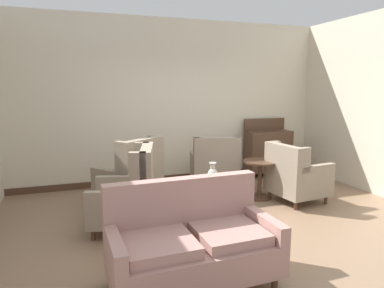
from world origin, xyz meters
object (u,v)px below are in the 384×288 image
(coffee_table, at_px, (216,194))
(armchair_near_window, at_px, (295,176))
(armchair_foreground_right, at_px, (129,195))
(settee, at_px, (192,243))
(armchair_back_corner, at_px, (132,177))
(porcelain_vase, at_px, (213,176))
(sideboard, at_px, (268,150))
(armchair_near_sideboard, at_px, (215,167))
(side_table, at_px, (260,175))

(coffee_table, relative_size, armchair_near_window, 0.82)
(armchair_near_window, height_order, armchair_foreground_right, armchair_foreground_right)
(settee, distance_m, armchair_back_corner, 2.46)
(settee, bearing_deg, armchair_back_corner, 92.08)
(porcelain_vase, bearing_deg, armchair_foreground_right, 175.41)
(armchair_foreground_right, xyz_separation_m, sideboard, (3.21, 1.84, 0.08))
(sideboard, bearing_deg, armchair_back_corner, -163.35)
(armchair_near_sideboard, relative_size, armchair_foreground_right, 0.92)
(settee, height_order, armchair_near_window, settee)
(settee, xyz_separation_m, armchair_near_window, (2.37, 1.71, 0.02))
(armchair_near_window, relative_size, sideboard, 0.81)
(armchair_foreground_right, relative_size, side_table, 1.69)
(porcelain_vase, xyz_separation_m, armchair_near_window, (1.57, 0.30, -0.21))
(armchair_near_sideboard, relative_size, armchair_near_window, 1.04)
(armchair_near_sideboard, height_order, armchair_foreground_right, armchair_foreground_right)
(armchair_near_sideboard, relative_size, armchair_back_corner, 0.88)
(side_table, relative_size, sideboard, 0.54)
(porcelain_vase, relative_size, armchair_near_window, 0.37)
(porcelain_vase, bearing_deg, settee, -119.29)
(armchair_back_corner, distance_m, side_table, 2.12)
(coffee_table, height_order, side_table, side_table)
(armchair_near_sideboard, bearing_deg, armchair_foreground_right, 48.29)
(armchair_near_window, bearing_deg, coffee_table, 94.16)
(settee, xyz_separation_m, armchair_back_corner, (-0.16, 2.45, 0.04))
(coffee_table, bearing_deg, armchair_near_window, 11.13)
(coffee_table, distance_m, armchair_near_window, 1.55)
(settee, xyz_separation_m, armchair_foreground_right, (-0.35, 1.51, 0.05))
(armchair_near_window, height_order, side_table, armchair_near_window)
(armchair_back_corner, bearing_deg, side_table, 132.28)
(sideboard, bearing_deg, porcelain_vase, -136.77)
(sideboard, bearing_deg, settee, -130.41)
(coffee_table, distance_m, sideboard, 2.80)
(porcelain_vase, relative_size, armchair_near_sideboard, 0.36)
(porcelain_vase, bearing_deg, side_table, 29.55)
(coffee_table, height_order, sideboard, sideboard)
(porcelain_vase, height_order, armchair_near_window, armchair_near_window)
(armchair_near_sideboard, height_order, sideboard, sideboard)
(armchair_back_corner, bearing_deg, settee, 56.91)
(side_table, bearing_deg, armchair_foreground_right, -166.54)
(porcelain_vase, relative_size, sideboard, 0.30)
(sideboard, bearing_deg, armchair_near_sideboard, -156.77)
(coffee_table, xyz_separation_m, armchair_near_window, (1.52, 0.30, 0.05))
(porcelain_vase, height_order, armchair_foreground_right, armchair_foreground_right)
(coffee_table, relative_size, side_table, 1.22)
(armchair_near_sideboard, xyz_separation_m, armchair_back_corner, (-1.54, -0.27, 0.02))
(coffee_table, height_order, armchair_near_sideboard, armchair_near_sideboard)
(coffee_table, bearing_deg, armchair_foreground_right, 175.41)
(armchair_back_corner, relative_size, armchair_foreground_right, 1.04)
(armchair_foreground_right, bearing_deg, side_table, 118.09)
(armchair_near_sideboard, height_order, armchair_near_window, armchair_near_sideboard)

